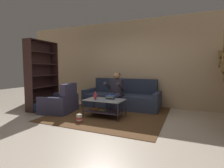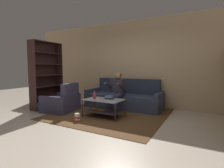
{
  "view_description": "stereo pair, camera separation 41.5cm",
  "coord_description": "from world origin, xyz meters",
  "px_view_note": "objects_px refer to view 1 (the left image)",
  "views": [
    {
      "loc": [
        1.93,
        -3.4,
        1.28
      ],
      "look_at": [
        0.01,
        1.0,
        0.85
      ],
      "focal_mm": 28.0,
      "sensor_mm": 36.0,
      "label": 1
    },
    {
      "loc": [
        2.31,
        -3.22,
        1.28
      ],
      "look_at": [
        0.01,
        1.0,
        0.85
      ],
      "focal_mm": 28.0,
      "sensor_mm": 36.0,
      "label": 2
    }
  ],
  "objects_px": {
    "popcorn_tub": "(79,118)",
    "bookshelf": "(40,79)",
    "couch": "(122,98)",
    "coffee_table": "(104,105)",
    "armchair": "(60,103)",
    "vase": "(95,96)",
    "person_seated_center": "(115,90)",
    "book_stack": "(110,97)"
  },
  "relations": [
    {
      "from": "popcorn_tub",
      "to": "bookshelf",
      "type": "bearing_deg",
      "value": 160.11
    },
    {
      "from": "couch",
      "to": "popcorn_tub",
      "type": "distance_m",
      "value": 1.97
    },
    {
      "from": "coffee_table",
      "to": "armchair",
      "type": "bearing_deg",
      "value": -177.22
    },
    {
      "from": "vase",
      "to": "popcorn_tub",
      "type": "xyz_separation_m",
      "value": [
        -0.13,
        -0.55,
        -0.46
      ]
    },
    {
      "from": "popcorn_tub",
      "to": "armchair",
      "type": "bearing_deg",
      "value": 151.05
    },
    {
      "from": "couch",
      "to": "vase",
      "type": "relative_size",
      "value": 11.6
    },
    {
      "from": "couch",
      "to": "person_seated_center",
      "type": "xyz_separation_m",
      "value": [
        0.0,
        -0.56,
        0.34
      ]
    },
    {
      "from": "couch",
      "to": "coffee_table",
      "type": "distance_m",
      "value": 1.27
    },
    {
      "from": "couch",
      "to": "person_seated_center",
      "type": "height_order",
      "value": "person_seated_center"
    },
    {
      "from": "book_stack",
      "to": "armchair",
      "type": "relative_size",
      "value": 0.23
    },
    {
      "from": "couch",
      "to": "armchair",
      "type": "bearing_deg",
      "value": -136.53
    },
    {
      "from": "book_stack",
      "to": "coffee_table",
      "type": "bearing_deg",
      "value": -140.1
    },
    {
      "from": "coffee_table",
      "to": "popcorn_tub",
      "type": "relative_size",
      "value": 4.81
    },
    {
      "from": "couch",
      "to": "person_seated_center",
      "type": "relative_size",
      "value": 2.1
    },
    {
      "from": "coffee_table",
      "to": "person_seated_center",
      "type": "bearing_deg",
      "value": 89.39
    },
    {
      "from": "coffee_table",
      "to": "bookshelf",
      "type": "relative_size",
      "value": 0.47
    },
    {
      "from": "armchair",
      "to": "popcorn_tub",
      "type": "height_order",
      "value": "armchair"
    },
    {
      "from": "armchair",
      "to": "vase",
      "type": "bearing_deg",
      "value": -2.0
    },
    {
      "from": "couch",
      "to": "bookshelf",
      "type": "relative_size",
      "value": 1.16
    },
    {
      "from": "coffee_table",
      "to": "armchair",
      "type": "height_order",
      "value": "armchair"
    },
    {
      "from": "couch",
      "to": "armchair",
      "type": "distance_m",
      "value": 1.95
    },
    {
      "from": "bookshelf",
      "to": "popcorn_tub",
      "type": "distance_m",
      "value": 2.19
    },
    {
      "from": "person_seated_center",
      "to": "armchair",
      "type": "relative_size",
      "value": 1.12
    },
    {
      "from": "person_seated_center",
      "to": "couch",
      "type": "bearing_deg",
      "value": 90.0
    },
    {
      "from": "coffee_table",
      "to": "book_stack",
      "type": "height_order",
      "value": "book_stack"
    },
    {
      "from": "coffee_table",
      "to": "book_stack",
      "type": "relative_size",
      "value": 4.12
    },
    {
      "from": "person_seated_center",
      "to": "bookshelf",
      "type": "height_order",
      "value": "bookshelf"
    },
    {
      "from": "bookshelf",
      "to": "popcorn_tub",
      "type": "xyz_separation_m",
      "value": [
        1.9,
        -0.69,
        -0.83
      ]
    },
    {
      "from": "bookshelf",
      "to": "book_stack",
      "type": "bearing_deg",
      "value": 1.63
    },
    {
      "from": "armchair",
      "to": "coffee_table",
      "type": "bearing_deg",
      "value": 2.78
    },
    {
      "from": "bookshelf",
      "to": "armchair",
      "type": "height_order",
      "value": "bookshelf"
    },
    {
      "from": "book_stack",
      "to": "armchair",
      "type": "distance_m",
      "value": 1.55
    },
    {
      "from": "person_seated_center",
      "to": "bookshelf",
      "type": "bearing_deg",
      "value": -163.16
    },
    {
      "from": "person_seated_center",
      "to": "popcorn_tub",
      "type": "bearing_deg",
      "value": -104.34
    },
    {
      "from": "vase",
      "to": "armchair",
      "type": "xyz_separation_m",
      "value": [
        -1.19,
        0.04,
        -0.3
      ]
    },
    {
      "from": "person_seated_center",
      "to": "armchair",
      "type": "height_order",
      "value": "person_seated_center"
    },
    {
      "from": "person_seated_center",
      "to": "armchair",
      "type": "xyz_separation_m",
      "value": [
        -1.41,
        -0.78,
        -0.37
      ]
    },
    {
      "from": "couch",
      "to": "book_stack",
      "type": "height_order",
      "value": "couch"
    },
    {
      "from": "person_seated_center",
      "to": "popcorn_tub",
      "type": "height_order",
      "value": "person_seated_center"
    },
    {
      "from": "person_seated_center",
      "to": "coffee_table",
      "type": "bearing_deg",
      "value": -90.61
    },
    {
      "from": "book_stack",
      "to": "popcorn_tub",
      "type": "distance_m",
      "value": 0.98
    },
    {
      "from": "popcorn_tub",
      "to": "couch",
      "type": "bearing_deg",
      "value": 79.69
    }
  ]
}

